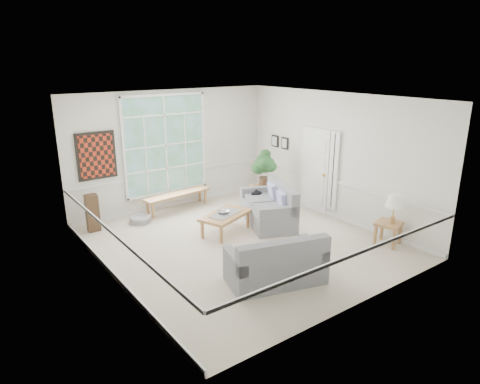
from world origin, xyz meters
name	(u,v)px	position (x,y,z in m)	size (l,w,h in m)	color
floor	(242,243)	(0.00, 0.00, -0.01)	(5.50, 6.00, 0.01)	#BFB39E
ceiling	(242,98)	(0.00, 0.00, 3.00)	(5.50, 6.00, 0.02)	white
wall_back	(172,150)	(0.00, 3.00, 1.50)	(5.50, 0.02, 3.00)	silver
wall_front	(363,216)	(0.00, -3.00, 1.50)	(5.50, 0.02, 3.00)	silver
wall_left	(108,199)	(-2.75, 0.00, 1.50)	(0.02, 6.00, 3.00)	silver
wall_right	(335,156)	(2.75, 0.00, 1.50)	(0.02, 6.00, 3.00)	silver
window_back	(166,145)	(-0.20, 2.96, 1.65)	(2.30, 0.08, 2.40)	white
entry_door	(315,170)	(2.71, 0.60, 1.05)	(0.08, 0.90, 2.10)	white
door_sidelight	(334,171)	(2.71, -0.03, 1.15)	(0.08, 0.26, 1.90)	white
wall_art	(96,156)	(-1.95, 2.95, 1.60)	(0.90, 0.06, 1.10)	#601D11
wall_frame_near	(284,143)	(2.71, 1.75, 1.55)	(0.04, 0.26, 0.32)	black
wall_frame_far	(275,141)	(2.71, 2.15, 1.55)	(0.04, 0.26, 0.32)	black
loveseat_right	(268,204)	(1.16, 0.55, 0.47)	(0.91, 1.75, 0.95)	slate
loveseat_front	(276,258)	(-0.51, -1.67, 0.44)	(1.64, 0.85, 0.89)	slate
coffee_table	(226,223)	(0.03, 0.64, 0.22)	(1.20, 0.65, 0.45)	#A97543
pewter_bowl	(223,212)	(0.00, 0.70, 0.49)	(0.32, 0.32, 0.08)	#9C9BA1
window_bench	(178,201)	(-0.10, 2.65, 0.21)	(1.83, 0.36, 0.43)	#A97543
end_table	(262,195)	(1.91, 1.69, 0.25)	(0.51, 0.51, 0.51)	#A97543
houseplant	(265,168)	(1.95, 1.65, 0.99)	(0.57, 0.57, 0.97)	#234D24
side_table	(388,233)	(2.40, -1.87, 0.25)	(0.48, 0.48, 0.49)	#A97543
table_lamp	(394,209)	(2.41, -1.93, 0.80)	(0.36, 0.36, 0.62)	silver
pet_bed	(140,219)	(-1.25, 2.37, 0.07)	(0.50, 0.50, 0.15)	gray
floor_speaker	(92,213)	(-2.31, 2.49, 0.43)	(0.27, 0.21, 0.85)	#3F2B1A
cat	(257,193)	(1.30, 1.16, 0.55)	(0.30, 0.21, 0.14)	black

